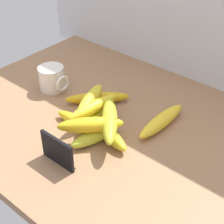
% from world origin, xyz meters
% --- Properties ---
extents(counter_top, '(1.10, 0.76, 0.03)m').
position_xyz_m(counter_top, '(0.00, 0.00, 0.01)').
color(counter_top, '#966D4B').
rests_on(counter_top, ground).
extents(chalkboard_sign, '(0.11, 0.02, 0.08)m').
position_xyz_m(chalkboard_sign, '(-0.01, -0.22, 0.07)').
color(chalkboard_sign, black).
rests_on(chalkboard_sign, counter_top).
extents(coffee_mug, '(0.10, 0.09, 0.08)m').
position_xyz_m(coffee_mug, '(-0.29, 0.02, 0.07)').
color(coffee_mug, white).
rests_on(coffee_mug, counter_top).
extents(banana_0, '(0.08, 0.16, 0.04)m').
position_xyz_m(banana_0, '(0.01, -0.09, 0.05)').
color(banana_0, gold).
rests_on(banana_0, counter_top).
extents(banana_1, '(0.17, 0.18, 0.04)m').
position_xyz_m(banana_1, '(-0.12, 0.05, 0.05)').
color(banana_1, gold).
rests_on(banana_1, counter_top).
extents(banana_2, '(0.16, 0.04, 0.03)m').
position_xyz_m(banana_2, '(-0.08, -0.08, 0.05)').
color(banana_2, yellow).
rests_on(banana_2, counter_top).
extents(banana_3, '(0.05, 0.20, 0.04)m').
position_xyz_m(banana_3, '(0.11, 0.08, 0.05)').
color(banana_3, yellow).
rests_on(banana_3, counter_top).
extents(banana_4, '(0.10, 0.19, 0.03)m').
position_xyz_m(banana_4, '(-0.09, -0.00, 0.05)').
color(banana_4, yellow).
rests_on(banana_4, counter_top).
extents(banana_5, '(0.17, 0.08, 0.04)m').
position_xyz_m(banana_5, '(0.03, -0.06, 0.05)').
color(banana_5, yellow).
rests_on(banana_5, counter_top).
extents(banana_6, '(0.06, 0.20, 0.04)m').
position_xyz_m(banana_6, '(-0.05, -0.02, 0.05)').
color(banana_6, gold).
rests_on(banana_6, counter_top).
extents(banana_7, '(0.17, 0.18, 0.04)m').
position_xyz_m(banana_7, '(0.03, -0.05, 0.09)').
color(banana_7, gold).
rests_on(banana_7, banana_5).
extents(banana_8, '(0.10, 0.18, 0.04)m').
position_xyz_m(banana_8, '(-0.09, -0.01, 0.08)').
color(banana_8, yellow).
rests_on(banana_8, banana_4).
extents(banana_9, '(0.06, 0.18, 0.04)m').
position_xyz_m(banana_9, '(-0.06, -0.03, 0.08)').
color(banana_9, yellow).
rests_on(banana_9, banana_6).
extents(banana_10, '(0.16, 0.16, 0.04)m').
position_xyz_m(banana_10, '(0.00, -0.10, 0.09)').
color(banana_10, yellow).
rests_on(banana_10, banana_0).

